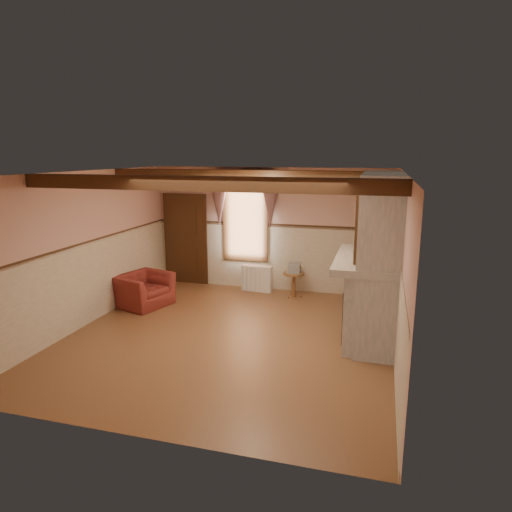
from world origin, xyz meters
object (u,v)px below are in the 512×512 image
(side_table, at_px, (294,285))
(radiator, at_px, (257,278))
(armchair, at_px, (144,290))
(oil_lamp, at_px, (369,245))
(bowl, at_px, (368,257))
(mantel_clock, at_px, (370,242))

(side_table, distance_m, radiator, 0.92)
(armchair, xyz_separation_m, oil_lamp, (4.49, -0.18, 1.23))
(bowl, xyz_separation_m, oil_lamp, (0.00, 0.53, 0.10))
(side_table, xyz_separation_m, oil_lamp, (1.60, -1.59, 1.29))
(side_table, height_order, oil_lamp, oil_lamp)
(armchair, height_order, mantel_clock, mantel_clock)
(armchair, bearing_deg, mantel_clock, -68.55)
(armchair, distance_m, bowl, 4.69)
(armchair, relative_size, mantel_clock, 4.27)
(armchair, height_order, bowl, bowl)
(side_table, bearing_deg, oil_lamp, -44.80)
(bowl, bearing_deg, oil_lamp, 90.00)
(radiator, bearing_deg, bowl, -39.73)
(radiator, height_order, mantel_clock, mantel_clock)
(side_table, bearing_deg, armchair, -154.14)
(armchair, bearing_deg, oil_lamp, -74.84)
(mantel_clock, xyz_separation_m, oil_lamp, (0.00, -0.49, 0.04))
(armchair, relative_size, radiator, 1.47)
(radiator, bearing_deg, armchair, -138.03)
(radiator, xyz_separation_m, bowl, (2.49, -2.32, 1.16))
(armchair, height_order, radiator, armchair)
(radiator, relative_size, oil_lamp, 2.50)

